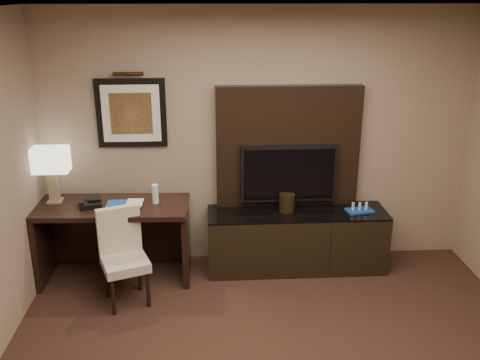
{
  "coord_description": "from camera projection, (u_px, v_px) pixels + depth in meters",
  "views": [
    {
      "loc": [
        -0.52,
        -2.89,
        2.82
      ],
      "look_at": [
        -0.24,
        1.8,
        1.15
      ],
      "focal_mm": 40.0,
      "sensor_mm": 36.0,
      "label": 1
    }
  ],
  "objects": [
    {
      "name": "ceiling",
      "position": [
        306.0,
        15.0,
        2.79
      ],
      "size": [
        4.5,
        5.0,
        0.01
      ],
      "primitive_type": "cube",
      "color": "silver",
      "rests_on": "wall_back"
    },
    {
      "name": "wall_back",
      "position": [
        259.0,
        139.0,
        5.59
      ],
      "size": [
        4.5,
        0.01,
        2.7
      ],
      "primitive_type": "cube",
      "color": "gray",
      "rests_on": "floor"
    },
    {
      "name": "desk",
      "position": [
        115.0,
        241.0,
        5.45
      ],
      "size": [
        1.53,
        0.7,
        0.81
      ],
      "primitive_type": "cube",
      "rotation": [
        0.0,
        0.0,
        -0.04
      ],
      "color": "black",
      "rests_on": "floor"
    },
    {
      "name": "credenza",
      "position": [
        296.0,
        240.0,
        5.67
      ],
      "size": [
        1.87,
        0.52,
        0.64
      ],
      "primitive_type": "cube",
      "rotation": [
        0.0,
        0.0,
        0.0
      ],
      "color": "black",
      "rests_on": "floor"
    },
    {
      "name": "tv_wall_panel",
      "position": [
        288.0,
        148.0,
        5.58
      ],
      "size": [
        1.5,
        0.12,
        1.3
      ],
      "primitive_type": "cube",
      "color": "black",
      "rests_on": "wall_back"
    },
    {
      "name": "tv",
      "position": [
        289.0,
        173.0,
        5.57
      ],
      "size": [
        1.0,
        0.08,
        0.6
      ],
      "primitive_type": "cube",
      "color": "black",
      "rests_on": "tv_wall_panel"
    },
    {
      "name": "artwork",
      "position": [
        131.0,
        113.0,
        5.4
      ],
      "size": [
        0.7,
        0.04,
        0.7
      ],
      "primitive_type": "cube",
      "color": "black",
      "rests_on": "wall_back"
    },
    {
      "name": "picture_light",
      "position": [
        128.0,
        74.0,
        5.23
      ],
      "size": [
        0.04,
        0.04,
        0.3
      ],
      "primitive_type": "cylinder",
      "color": "#3D2913",
      "rests_on": "wall_back"
    },
    {
      "name": "desk_chair",
      "position": [
        125.0,
        262.0,
        4.99
      ],
      "size": [
        0.54,
        0.58,
        0.85
      ],
      "primitive_type": null,
      "rotation": [
        0.0,
        0.0,
        0.36
      ],
      "color": "beige",
      "rests_on": "floor"
    },
    {
      "name": "table_lamp",
      "position": [
        52.0,
        177.0,
        5.3
      ],
      "size": [
        0.37,
        0.28,
        0.53
      ],
      "primitive_type": null,
      "rotation": [
        0.0,
        0.0,
        0.34
      ],
      "color": "#97835E",
      "rests_on": "desk"
    },
    {
      "name": "desk_phone",
      "position": [
        91.0,
        202.0,
        5.25
      ],
      "size": [
        0.24,
        0.22,
        0.1
      ],
      "primitive_type": null,
      "rotation": [
        0.0,
        0.0,
        0.19
      ],
      "color": "black",
      "rests_on": "desk"
    },
    {
      "name": "blue_folder",
      "position": [
        118.0,
        207.0,
        5.24
      ],
      "size": [
        0.24,
        0.32,
        0.02
      ],
      "primitive_type": "cube",
      "rotation": [
        0.0,
        0.0,
        0.01
      ],
      "color": "#174A9B",
      "rests_on": "desk"
    },
    {
      "name": "book",
      "position": [
        125.0,
        194.0,
        5.28
      ],
      "size": [
        0.17,
        0.02,
        0.22
      ],
      "primitive_type": "imported",
      "rotation": [
        0.0,
        0.0,
        -0.01
      ],
      "color": "#B2A18B",
      "rests_on": "desk"
    },
    {
      "name": "water_bottle",
      "position": [
        155.0,
        194.0,
        5.32
      ],
      "size": [
        0.08,
        0.08,
        0.2
      ],
      "primitive_type": "cylinder",
      "rotation": [
        0.0,
        0.0,
        -0.26
      ],
      "color": "silver",
      "rests_on": "desk"
    },
    {
      "name": "ice_bucket",
      "position": [
        287.0,
        203.0,
        5.56
      ],
      "size": [
        0.19,
        0.19,
        0.19
      ],
      "primitive_type": "cylinder",
      "rotation": [
        0.0,
        0.0,
        -0.13
      ],
      "color": "black",
      "rests_on": "credenza"
    },
    {
      "name": "minibar_tray",
      "position": [
        360.0,
        207.0,
        5.56
      ],
      "size": [
        0.3,
        0.21,
        0.1
      ],
      "primitive_type": null,
      "rotation": [
        0.0,
        0.0,
        0.17
      ],
      "color": "#18429F",
      "rests_on": "credenza"
    }
  ]
}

